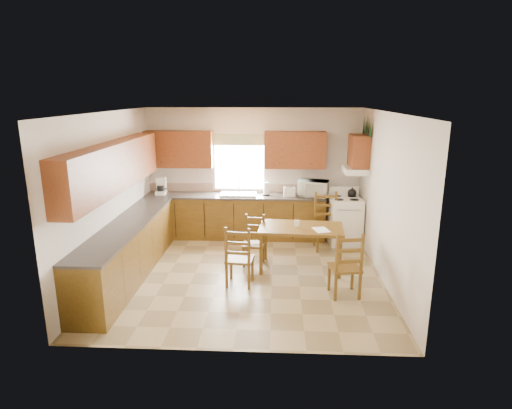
{
  "coord_description": "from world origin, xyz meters",
  "views": [
    {
      "loc": [
        0.5,
        -6.72,
        2.98
      ],
      "look_at": [
        0.15,
        0.3,
        1.15
      ],
      "focal_mm": 30.0,
      "sensor_mm": 36.0,
      "label": 1
    }
  ],
  "objects_px": {
    "stove": "(344,221)",
    "chair_near_left": "(240,255)",
    "microwave": "(313,188)",
    "dining_table": "(301,248)",
    "chair_far_left": "(254,241)",
    "chair_near_right": "(345,263)",
    "chair_far_right": "(327,222)"
  },
  "relations": [
    {
      "from": "microwave",
      "to": "chair_near_left",
      "type": "bearing_deg",
      "value": -107.36
    },
    {
      "from": "chair_near_left",
      "to": "chair_far_left",
      "type": "height_order",
      "value": "chair_near_left"
    },
    {
      "from": "chair_near_right",
      "to": "chair_near_left",
      "type": "bearing_deg",
      "value": -19.39
    },
    {
      "from": "dining_table",
      "to": "microwave",
      "type": "bearing_deg",
      "value": 82.97
    },
    {
      "from": "microwave",
      "to": "chair_far_left",
      "type": "bearing_deg",
      "value": -115.48
    },
    {
      "from": "chair_far_left",
      "to": "chair_far_right",
      "type": "distance_m",
      "value": 1.63
    },
    {
      "from": "dining_table",
      "to": "chair_far_left",
      "type": "bearing_deg",
      "value": 174.79
    },
    {
      "from": "microwave",
      "to": "chair_far_left",
      "type": "height_order",
      "value": "microwave"
    },
    {
      "from": "chair_near_right",
      "to": "microwave",
      "type": "bearing_deg",
      "value": -92.62
    },
    {
      "from": "stove",
      "to": "chair_near_left",
      "type": "distance_m",
      "value": 2.85
    },
    {
      "from": "dining_table",
      "to": "chair_near_left",
      "type": "distance_m",
      "value": 1.22
    },
    {
      "from": "chair_near_left",
      "to": "chair_near_right",
      "type": "height_order",
      "value": "chair_near_right"
    },
    {
      "from": "dining_table",
      "to": "chair_far_right",
      "type": "xyz_separation_m",
      "value": [
        0.56,
        1.0,
        0.17
      ]
    },
    {
      "from": "microwave",
      "to": "dining_table",
      "type": "bearing_deg",
      "value": -88.83
    },
    {
      "from": "stove",
      "to": "chair_near_left",
      "type": "relative_size",
      "value": 0.93
    },
    {
      "from": "microwave",
      "to": "chair_near_left",
      "type": "height_order",
      "value": "microwave"
    },
    {
      "from": "stove",
      "to": "chair_far_left",
      "type": "relative_size",
      "value": 1.05
    },
    {
      "from": "stove",
      "to": "microwave",
      "type": "height_order",
      "value": "microwave"
    },
    {
      "from": "chair_near_right",
      "to": "chair_far_right",
      "type": "relative_size",
      "value": 0.92
    },
    {
      "from": "microwave",
      "to": "dining_table",
      "type": "distance_m",
      "value": 1.78
    },
    {
      "from": "chair_near_left",
      "to": "chair_far_left",
      "type": "relative_size",
      "value": 1.13
    },
    {
      "from": "chair_near_left",
      "to": "chair_near_right",
      "type": "relative_size",
      "value": 0.97
    },
    {
      "from": "microwave",
      "to": "dining_table",
      "type": "xyz_separation_m",
      "value": [
        -0.32,
        -1.6,
        -0.7
      ]
    },
    {
      "from": "microwave",
      "to": "chair_near_right",
      "type": "xyz_separation_m",
      "value": [
        0.29,
        -2.6,
        -0.58
      ]
    },
    {
      "from": "chair_near_right",
      "to": "dining_table",
      "type": "bearing_deg",
      "value": -67.35
    },
    {
      "from": "chair_near_left",
      "to": "chair_near_right",
      "type": "xyz_separation_m",
      "value": [
        1.61,
        -0.3,
        0.01
      ]
    },
    {
      "from": "chair_near_left",
      "to": "dining_table",
      "type": "bearing_deg",
      "value": -138.95
    },
    {
      "from": "stove",
      "to": "chair_near_left",
      "type": "xyz_separation_m",
      "value": [
        -1.95,
        -2.08,
        0.03
      ]
    },
    {
      "from": "chair_near_left",
      "to": "chair_far_right",
      "type": "relative_size",
      "value": 0.9
    },
    {
      "from": "stove",
      "to": "dining_table",
      "type": "relative_size",
      "value": 0.65
    },
    {
      "from": "stove",
      "to": "microwave",
      "type": "xyz_separation_m",
      "value": [
        -0.63,
        0.23,
        0.62
      ]
    },
    {
      "from": "chair_near_right",
      "to": "chair_far_right",
      "type": "height_order",
      "value": "chair_far_right"
    }
  ]
}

